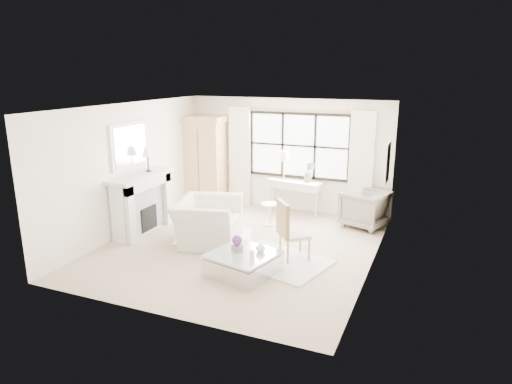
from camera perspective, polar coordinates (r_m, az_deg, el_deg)
floor at (r=8.95m, az=-2.04°, el=-6.87°), size 5.50×5.50×0.00m
ceiling at (r=8.33m, az=-2.21°, el=10.63°), size 5.50×5.50×0.00m
wall_back at (r=11.04m, az=3.87°, el=4.63°), size 5.00×0.00×5.00m
wall_front at (r=6.25m, az=-12.74°, el=-3.91°), size 5.00×0.00×5.00m
wall_left at (r=9.83m, az=-15.50°, el=2.82°), size 0.00×5.50×5.50m
wall_right at (r=7.86m, az=14.68°, el=-0.12°), size 0.00×5.50×5.50m
window_pane at (r=10.89m, az=5.36°, el=5.79°), size 2.40×0.02×1.50m
window_frame at (r=10.88m, az=5.34°, el=5.78°), size 2.50×0.04×1.50m
curtain_rod at (r=10.73m, az=5.38°, el=10.33°), size 3.30×0.04×0.04m
curtain_left at (r=11.41m, az=-2.03°, el=4.41°), size 0.55×0.10×2.47m
curtain_right at (r=10.54m, az=12.99°, el=3.14°), size 0.55×0.10×2.47m
fireplace at (r=9.86m, az=-14.18°, el=-1.26°), size 0.58×1.66×1.26m
mirror_frame at (r=9.72m, az=-15.56°, el=5.63°), size 0.05×1.15×0.95m
mirror_glass at (r=9.70m, az=-15.42°, el=5.62°), size 0.02×1.00×0.80m
art_frame at (r=9.46m, az=16.09°, el=3.55°), size 0.04×0.62×0.82m
art_canvas at (r=9.47m, az=15.97°, el=3.57°), size 0.01×0.52×0.72m
mantel_lamp at (r=9.81m, az=-13.42°, el=4.75°), size 0.22×0.22×0.51m
armoire at (r=11.59m, az=-6.49°, el=4.01°), size 1.13×0.71×2.24m
console_table at (r=10.94m, az=4.83°, el=-0.58°), size 1.36×0.70×0.80m
console_lamp at (r=10.82m, az=3.50°, el=4.46°), size 0.28×0.28×0.69m
orchid_plant at (r=10.69m, az=6.66°, el=2.53°), size 0.27×0.22×0.48m
side_table at (r=10.05m, az=1.78°, el=-2.39°), size 0.40×0.40×0.51m
rug_left at (r=9.48m, az=-5.29°, el=-5.56°), size 1.79×1.52×0.03m
rug_right at (r=8.28m, az=2.76°, el=-8.62°), size 1.97×1.67×0.03m
club_armchair at (r=9.08m, az=-6.07°, el=-3.69°), size 1.45×1.58×0.87m
wingback_chair at (r=10.24m, az=13.44°, el=-2.03°), size 1.13×1.11×0.81m
french_chair at (r=8.32m, az=4.65°, el=-6.36°), size 0.68×0.68×1.08m
coffee_table at (r=7.76m, az=-1.63°, el=-8.98°), size 1.21×1.21×0.38m
planter_box at (r=7.73m, az=-2.37°, el=-7.03°), size 0.19×0.19×0.11m
planter_flowers at (r=7.68m, az=-2.38°, el=-6.04°), size 0.17×0.17×0.17m
pillar_candle at (r=7.47m, az=-0.51°, el=-7.78°), size 0.08×0.08×0.12m
coffee_vase at (r=7.69m, az=0.55°, el=-6.91°), size 0.19×0.19×0.17m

